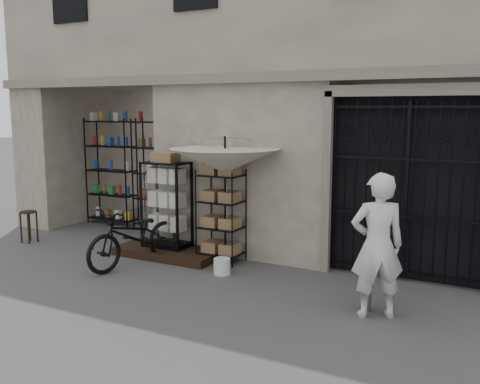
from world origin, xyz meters
The scene contains 14 objects.
ground centered at (0.00, 0.00, 0.00)m, with size 80.00×80.00×0.00m, color #232326.
main_building centered at (0.00, 4.00, 4.50)m, with size 14.00×4.00×9.00m, color #A49985.
shop_recess centered at (-4.50, 2.80, 1.50)m, with size 3.00×1.70×3.00m, color black.
shop_shelving centered at (-4.55, 3.30, 1.25)m, with size 2.70×0.50×2.50m, color black.
iron_gate centered at (1.75, 2.28, 1.50)m, with size 2.50×0.21×3.00m.
step_platform centered at (-2.40, 1.55, 0.07)m, with size 2.00×0.90×0.15m, color black.
display_cabinet centered at (-2.49, 1.65, 0.87)m, with size 0.89×0.67×1.73m.
wire_rack centered at (-1.35, 1.72, 0.81)m, with size 0.78×0.60×1.66m.
market_umbrella centered at (-1.19, 1.59, 1.95)m, with size 1.76×1.80×2.71m.
white_bucket centered at (-0.97, 1.07, 0.13)m, with size 0.28×0.28×0.27m, color silver.
bicycle centered at (-2.55, 0.81, 0.00)m, with size 0.70×1.05×2.00m, color black.
wooden_stool centered at (-5.52, 1.07, 0.34)m, with size 0.36×0.36×0.65m.
steel_bollard centered at (1.57, 0.60, 0.40)m, with size 0.15×0.15×0.80m, color slate.
shopkeeper centered at (1.73, 0.45, 0.00)m, with size 0.70×1.92×0.46m, color silver.
Camera 1 is at (3.31, -6.35, 2.73)m, focal length 40.00 mm.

